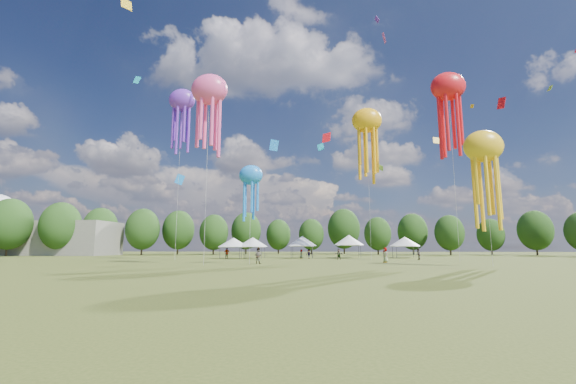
{
  "coord_description": "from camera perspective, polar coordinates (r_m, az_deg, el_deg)",
  "views": [
    {
      "loc": [
        -1.46,
        -11.9,
        1.93
      ],
      "look_at": [
        -3.98,
        15.0,
        6.0
      ],
      "focal_mm": 22.9,
      "sensor_mm": 36.0,
      "label": 1
    }
  ],
  "objects": [
    {
      "name": "spectator_near",
      "position": [
        44.28,
        -4.69,
        -9.86
      ],
      "size": [
        1.06,
        0.94,
        1.82
      ],
      "primitive_type": "imported",
      "rotation": [
        0.0,
        0.0,
        2.81
      ],
      "color": "gray",
      "rests_on": "ground"
    },
    {
      "name": "small_kites",
      "position": [
        61.24,
        3.88,
        20.25
      ],
      "size": [
        65.01,
        50.77,
        41.6
      ],
      "color": "#FF4B95",
      "rests_on": "ground"
    },
    {
      "name": "spectators_far",
      "position": [
        59.05,
        5.16,
        -9.57
      ],
      "size": [
        31.67,
        17.59,
        1.92
      ],
      "color": "gray",
      "rests_on": "ground"
    },
    {
      "name": "hangar",
      "position": [
        109.64,
        -34.91,
        -5.96
      ],
      "size": [
        40.0,
        12.0,
        8.0
      ],
      "primitive_type": "cube",
      "color": "gray",
      "rests_on": "ground"
    },
    {
      "name": "festival_tents",
      "position": [
        67.42,
        4.06,
        -7.66
      ],
      "size": [
        36.25,
        12.22,
        4.23
      ],
      "color": "#47474C",
      "rests_on": "ground"
    },
    {
      "name": "show_kites",
      "position": [
        52.81,
        8.35,
        10.51
      ],
      "size": [
        45.57,
        22.25,
        27.64
      ],
      "color": "#FF4B95",
      "rests_on": "ground"
    },
    {
      "name": "treeline",
      "position": [
        74.6,
        3.51,
        -5.01
      ],
      "size": [
        201.57,
        95.24,
        13.43
      ],
      "color": "#38281C",
      "rests_on": "ground"
    },
    {
      "name": "ground",
      "position": [
        12.14,
        12.78,
        -17.5
      ],
      "size": [
        300.0,
        300.0,
        0.0
      ],
      "primitive_type": "plane",
      "color": "#384416",
      "rests_on": "ground"
    }
  ]
}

